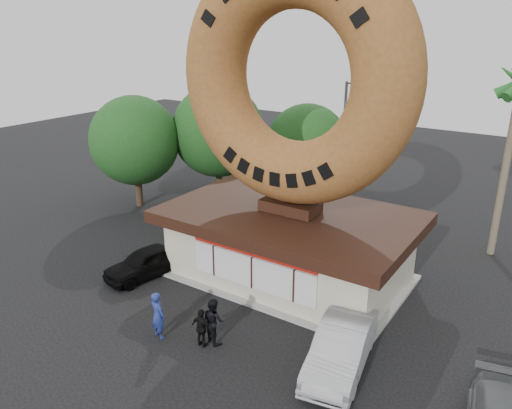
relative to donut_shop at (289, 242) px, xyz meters
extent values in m
plane|color=black|center=(0.00, -5.98, -1.77)|extent=(90.00, 90.00, 0.00)
cube|color=beige|center=(0.00, 0.02, -0.27)|extent=(10.00, 6.00, 3.00)
cube|color=#999993|center=(0.00, 0.02, -1.69)|extent=(10.60, 6.60, 0.15)
cube|color=#3F3F3F|center=(0.00, 0.02, 1.28)|extent=(10.00, 6.00, 0.10)
cube|color=black|center=(0.00, 0.02, 1.23)|extent=(11.20, 7.20, 0.55)
cube|color=silver|center=(0.00, -3.03, -0.22)|extent=(6.00, 0.12, 1.40)
cube|color=#A5170E|center=(0.00, -3.05, 0.78)|extent=(6.00, 0.10, 0.45)
cube|color=black|center=(0.00, 0.02, 1.78)|extent=(2.60, 1.40, 0.50)
torus|color=#985D2C|center=(0.00, 0.02, 7.41)|extent=(10.76, 2.74, 10.76)
cylinder|color=#473321|center=(-9.50, 7.02, -0.12)|extent=(0.44, 0.44, 3.30)
sphere|color=#184419|center=(-9.50, 7.02, 2.88)|extent=(6.00, 6.00, 6.00)
cylinder|color=#473321|center=(-4.00, 9.02, -0.34)|extent=(0.44, 0.44, 2.86)
sphere|color=#184419|center=(-4.00, 9.02, 2.26)|extent=(5.20, 5.20, 5.20)
cylinder|color=#473321|center=(-13.00, 3.02, -0.23)|extent=(0.44, 0.44, 3.08)
sphere|color=#184419|center=(-13.00, 3.02, 2.57)|extent=(5.60, 5.60, 5.60)
cylinder|color=#726651|center=(7.50, 8.02, 2.73)|extent=(0.36, 0.36, 9.00)
cylinder|color=#59595E|center=(-2.00, 10.02, 2.23)|extent=(0.18, 0.18, 8.00)
cylinder|color=#59595E|center=(-1.10, 10.02, 6.13)|extent=(1.80, 0.12, 0.12)
cube|color=#59595E|center=(-0.20, 10.02, 6.08)|extent=(0.45, 0.20, 0.12)
imported|color=navy|center=(-1.70, -6.90, -0.81)|extent=(0.77, 0.57, 1.92)
imported|color=black|center=(0.22, -5.96, -0.87)|extent=(1.05, 0.93, 1.80)
imported|color=black|center=(0.05, -6.43, -0.99)|extent=(0.92, 0.42, 1.54)
imported|color=black|center=(-5.66, -3.63, -1.08)|extent=(2.49, 4.32, 1.38)
imported|color=#A8A9AE|center=(4.81, -4.68, -0.97)|extent=(2.52, 5.04, 1.59)
camera|label=1|loc=(10.36, -18.31, 9.59)|focal=35.00mm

